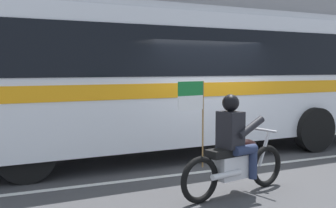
# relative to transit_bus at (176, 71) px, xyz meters

# --- Properties ---
(ground_plane) EXTENTS (60.00, 60.00, 0.00)m
(ground_plane) POSITION_rel_transit_bus_xyz_m (0.15, -1.19, -1.88)
(ground_plane) COLOR #3D3D3F
(sidewalk_curb) EXTENTS (28.00, 3.80, 0.15)m
(sidewalk_curb) POSITION_rel_transit_bus_xyz_m (0.15, 3.91, -1.81)
(sidewalk_curb) COLOR #A39E93
(sidewalk_curb) RESTS_ON ground_plane
(lane_center_stripe) EXTENTS (26.60, 0.14, 0.01)m
(lane_center_stripe) POSITION_rel_transit_bus_xyz_m (0.15, -1.79, -1.88)
(lane_center_stripe) COLOR silver
(lane_center_stripe) RESTS_ON ground_plane
(transit_bus) EXTENTS (11.12, 3.05, 3.22)m
(transit_bus) POSITION_rel_transit_bus_xyz_m (0.00, 0.00, 0.00)
(transit_bus) COLOR silver
(transit_bus) RESTS_ON ground_plane
(motorcycle_with_rider) EXTENTS (2.16, 0.77, 1.78)m
(motorcycle_with_rider) POSITION_rel_transit_bus_xyz_m (-0.55, -3.22, -1.22)
(motorcycle_with_rider) COLOR black
(motorcycle_with_rider) RESTS_ON ground_plane
(fire_hydrant) EXTENTS (0.22, 0.30, 0.75)m
(fire_hydrant) POSITION_rel_transit_bus_xyz_m (1.08, 2.96, -1.36)
(fire_hydrant) COLOR gold
(fire_hydrant) RESTS_ON sidewalk_curb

